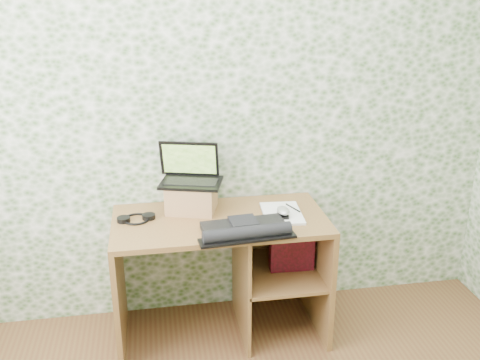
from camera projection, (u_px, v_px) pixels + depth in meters
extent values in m
plane|color=silver|center=(212.00, 110.00, 3.09)|extent=(3.50, 0.00, 3.50)
cube|color=brown|center=(220.00, 221.00, 3.00)|extent=(1.20, 0.60, 0.03)
cube|color=brown|center=(119.00, 288.00, 3.04)|extent=(0.03, 0.60, 0.72)
cube|color=brown|center=(317.00, 271.00, 3.23)|extent=(0.03, 0.60, 0.72)
cube|color=brown|center=(241.00, 277.00, 3.15)|extent=(0.02, 0.56, 0.72)
cube|color=brown|center=(279.00, 271.00, 3.18)|extent=(0.46, 0.56, 0.02)
cube|color=brown|center=(270.00, 251.00, 3.46)|extent=(0.48, 0.02, 0.72)
cube|color=#966543|center=(192.00, 197.00, 3.08)|extent=(0.32, 0.29, 0.16)
cube|color=black|center=(191.00, 183.00, 3.05)|extent=(0.39, 0.32, 0.02)
cube|color=black|center=(191.00, 182.00, 3.04)|extent=(0.32, 0.21, 0.00)
cube|color=black|center=(189.00, 159.00, 3.10)|extent=(0.34, 0.15, 0.21)
cube|color=#315A19|center=(189.00, 159.00, 3.09)|extent=(0.31, 0.12, 0.18)
cube|color=black|center=(243.00, 226.00, 2.86)|extent=(0.46, 0.20, 0.04)
cube|color=black|center=(243.00, 225.00, 2.86)|extent=(0.15, 0.15, 0.06)
cylinder|color=black|center=(247.00, 233.00, 2.75)|extent=(0.47, 0.11, 0.07)
cube|color=black|center=(248.00, 238.00, 2.75)|extent=(0.51, 0.14, 0.01)
torus|color=black|center=(136.00, 219.00, 2.97)|extent=(0.17, 0.17, 0.01)
cylinder|color=black|center=(124.00, 219.00, 2.95)|extent=(0.07, 0.07, 0.03)
cylinder|color=black|center=(149.00, 216.00, 2.99)|extent=(0.07, 0.07, 0.03)
cube|color=white|center=(282.00, 213.00, 3.04)|extent=(0.24, 0.32, 0.01)
ellipsoid|color=#B8B8BB|center=(283.00, 213.00, 2.99)|extent=(0.09, 0.12, 0.04)
cylinder|color=black|center=(293.00, 208.00, 3.09)|extent=(0.06, 0.13, 0.01)
cube|color=maroon|center=(292.00, 245.00, 3.13)|extent=(0.26, 0.09, 0.31)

